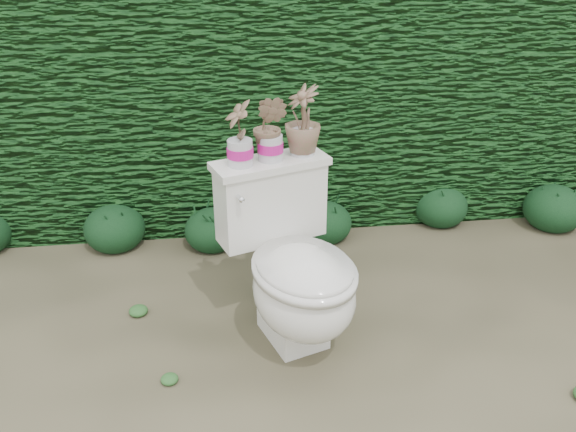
{
  "coord_description": "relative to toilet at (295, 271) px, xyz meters",
  "views": [
    {
      "loc": [
        -0.33,
        -2.08,
        1.73
      ],
      "look_at": [
        -0.05,
        0.23,
        0.55
      ],
      "focal_mm": 38.0,
      "sensor_mm": 36.0,
      "label": 1
    }
  ],
  "objects": [
    {
      "name": "ground",
      "position": [
        0.03,
        -0.09,
        -0.36
      ],
      "size": [
        60.0,
        60.0,
        0.0
      ],
      "primitive_type": "plane",
      "color": "#716A4D",
      "rests_on": "ground"
    },
    {
      "name": "hedge",
      "position": [
        0.03,
        1.51,
        0.44
      ],
      "size": [
        8.0,
        1.0,
        1.6
      ],
      "primitive_type": "cube",
      "color": "#1F5B1E",
      "rests_on": "ground"
    },
    {
      "name": "toilet",
      "position": [
        0.0,
        0.0,
        0.0
      ],
      "size": [
        0.65,
        0.79,
        0.78
      ],
      "rotation": [
        0.0,
        0.0,
        0.33
      ],
      "color": "silver",
      "rests_on": "ground"
    },
    {
      "name": "potted_plant_left",
      "position": [
        -0.21,
        0.18,
        0.55
      ],
      "size": [
        0.13,
        0.16,
        0.26
      ],
      "primitive_type": "imported",
      "rotation": [
        0.0,
        0.0,
        4.99
      ],
      "color": "#237329",
      "rests_on": "toilet"
    },
    {
      "name": "potted_plant_center",
      "position": [
        -0.08,
        0.23,
        0.56
      ],
      "size": [
        0.19,
        0.18,
        0.27
      ],
      "primitive_type": "imported",
      "rotation": [
        0.0,
        0.0,
        5.7
      ],
      "color": "#237329",
      "rests_on": "toilet"
    },
    {
      "name": "potted_plant_right",
      "position": [
        0.07,
        0.28,
        0.56
      ],
      "size": [
        0.21,
        0.21,
        0.29
      ],
      "primitive_type": "imported",
      "rotation": [
        0.0,
        0.0,
        5.11
      ],
      "color": "#237329",
      "rests_on": "toilet"
    },
    {
      "name": "liriope_clump_2",
      "position": [
        -0.9,
        0.97,
        -0.22
      ],
      "size": [
        0.34,
        0.34,
        0.27
      ],
      "primitive_type": "ellipsoid",
      "color": "#153D1A",
      "rests_on": "ground"
    },
    {
      "name": "liriope_clump_3",
      "position": [
        -0.35,
        0.9,
        -0.23
      ],
      "size": [
        0.31,
        0.31,
        0.25
      ],
      "primitive_type": "ellipsoid",
      "color": "#153D1A",
      "rests_on": "ground"
    },
    {
      "name": "liriope_clump_4",
      "position": [
        0.3,
        0.92,
        -0.23
      ],
      "size": [
        0.31,
        0.31,
        0.25
      ],
      "primitive_type": "ellipsoid",
      "color": "#153D1A",
      "rests_on": "ground"
    },
    {
      "name": "liriope_clump_5",
      "position": [
        1.04,
        1.03,
        -0.22
      ],
      "size": [
        0.33,
        0.33,
        0.26
      ],
      "primitive_type": "ellipsoid",
      "color": "#153D1A",
      "rests_on": "ground"
    },
    {
      "name": "liriope_clump_6",
      "position": [
        1.69,
        0.89,
        -0.21
      ],
      "size": [
        0.36,
        0.36,
        0.28
      ],
      "primitive_type": "ellipsoid",
      "color": "#153D1A",
      "rests_on": "ground"
    }
  ]
}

